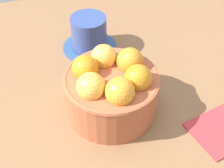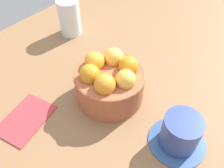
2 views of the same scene
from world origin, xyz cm
name	(u,v)px [view 1 (image 1 of 2)]	position (x,y,z in cm)	size (l,w,h in cm)	color
ground_plane	(111,116)	(0.00, 0.00, -1.99)	(132.65, 87.24, 3.99)	brown
terracotta_bowl	(111,88)	(0.01, -0.03, 4.97)	(15.67, 15.67, 10.56)	#AD5938
coffee_cup	(89,35)	(0.75, 18.20, 3.30)	(11.50, 11.50, 7.31)	#2F4F84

